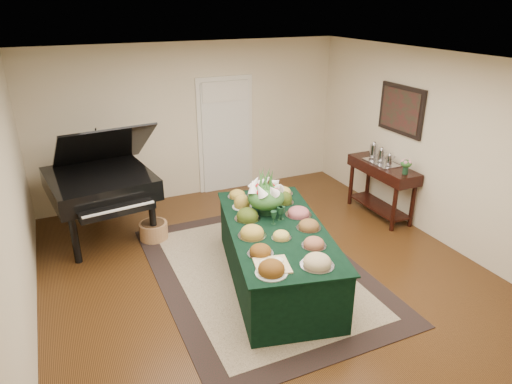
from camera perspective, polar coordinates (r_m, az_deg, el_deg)
name	(u,v)px	position (r m, az deg, el deg)	size (l,w,h in m)	color
ground	(265,273)	(6.10, 1.18, -10.14)	(6.00, 6.00, 0.00)	black
area_rug	(260,272)	(6.12, 0.48, -9.92)	(2.58, 3.62, 0.01)	black
kitchen_doorway	(226,136)	(8.40, -3.81, 6.96)	(1.05, 0.07, 2.10)	silver
buffet_table	(276,254)	(5.76, 2.51, -7.78)	(1.66, 2.62, 0.77)	black
food_platters	(274,223)	(5.57, 2.30, -3.87)	(1.36, 2.32, 0.14)	#B7B7C1
cutting_board	(272,263)	(4.80, 1.99, -8.82)	(0.42, 0.42, 0.10)	tan
green_goblets	(278,215)	(5.68, 2.82, -2.85)	(0.23, 0.15, 0.18)	#13311D
floral_centerpiece	(266,193)	(5.79, 1.26, -0.12)	(0.49, 0.49, 0.49)	#13311D
grand_piano	(101,182)	(7.03, -18.83, 1.15)	(1.65, 1.84, 1.73)	black
wicker_basket	(154,231)	(7.02, -12.67, -4.76)	(0.42, 0.42, 0.26)	#96653C
mahogany_sideboard	(382,176)	(7.67, 15.50, 1.99)	(0.45, 1.32, 0.89)	black
tea_service	(381,155)	(7.63, 15.31, 4.44)	(0.34, 0.58, 0.30)	#B7B7C1
pink_bouquet	(406,164)	(7.20, 18.26, 3.34)	(0.19, 0.19, 0.24)	#13311D
wall_painting	(401,110)	(7.52, 17.68, 9.76)	(0.05, 0.95, 0.75)	black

